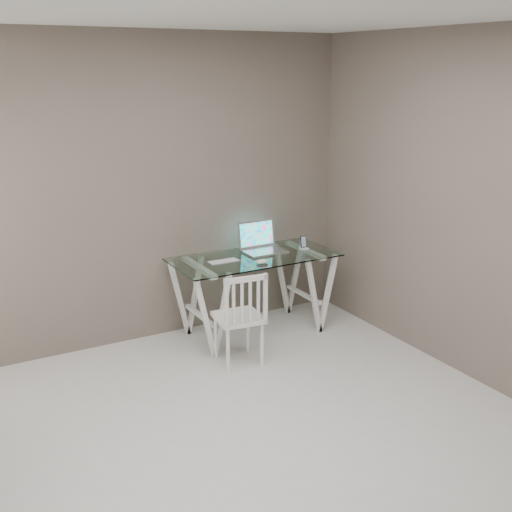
{
  "coord_description": "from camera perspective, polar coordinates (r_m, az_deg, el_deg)",
  "views": [
    {
      "loc": [
        -1.8,
        -3.01,
        2.41
      ],
      "look_at": [
        0.77,
        1.54,
        0.85
      ],
      "focal_mm": 45.0,
      "sensor_mm": 36.0,
      "label": 1
    }
  ],
  "objects": [
    {
      "name": "room",
      "position": [
        3.56,
        0.34,
        5.39
      ],
      "size": [
        4.5,
        4.52,
        2.71
      ],
      "color": "beige",
      "rests_on": "ground"
    },
    {
      "name": "phone_dock",
      "position": [
        6.05,
        4.25,
        0.94
      ],
      "size": [
        0.07,
        0.07,
        0.13
      ],
      "color": "white",
      "rests_on": "desk"
    },
    {
      "name": "keyboard",
      "position": [
        5.65,
        -2.9,
        -0.49
      ],
      "size": [
        0.28,
        0.12,
        0.01
      ],
      "primitive_type": "cube",
      "color": "silver",
      "rests_on": "desk"
    },
    {
      "name": "chair",
      "position": [
        5.27,
        -1.31,
        -5.23
      ],
      "size": [
        0.41,
        0.41,
        0.81
      ],
      "rotation": [
        0.0,
        0.0,
        -0.12
      ],
      "color": "white",
      "rests_on": "ground"
    },
    {
      "name": "desk",
      "position": [
        5.92,
        -0.16,
        -3.4
      ],
      "size": [
        1.5,
        0.7,
        0.75
      ],
      "color": "silver",
      "rests_on": "ground"
    },
    {
      "name": "mouse",
      "position": [
        5.59,
        0.56,
        -0.49
      ],
      "size": [
        0.11,
        0.07,
        0.04
      ],
      "primitive_type": "ellipsoid",
      "color": "white",
      "rests_on": "desk"
    },
    {
      "name": "laptop",
      "position": [
        5.97,
        0.44,
        1.08
      ],
      "size": [
        0.38,
        0.31,
        0.27
      ],
      "color": "silver",
      "rests_on": "desk"
    }
  ]
}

